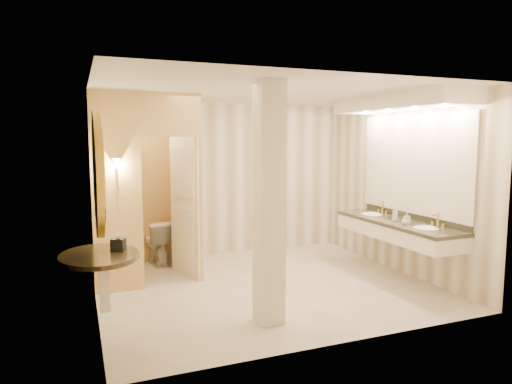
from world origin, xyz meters
TOP-DOWN VIEW (x-y plane):
  - floor at (0.00, 0.00)m, footprint 4.50×4.50m
  - ceiling at (0.00, 0.00)m, footprint 4.50×4.50m
  - wall_back at (0.00, 2.00)m, footprint 4.50×0.02m
  - wall_front at (0.00, -2.00)m, footprint 4.50×0.02m
  - wall_left at (-2.25, 0.00)m, footprint 0.02×4.00m
  - wall_right at (2.25, 0.00)m, footprint 0.02×4.00m
  - toilet_closet at (-1.12, 0.97)m, footprint 1.50×1.55m
  - wall_sconce at (-1.93, 0.43)m, footprint 0.14×0.14m
  - vanity at (1.98, -0.40)m, footprint 0.75×2.44m
  - console_shelf at (-2.21, -0.87)m, footprint 1.00×1.00m
  - pillar at (-0.45, -1.22)m, footprint 0.29×0.29m
  - tissue_box at (-2.03, -0.82)m, footprint 0.18×0.18m
  - toilet at (-1.21, 1.71)m, footprint 0.50×0.77m
  - soap_bottle_a at (1.96, -0.61)m, footprint 0.08×0.08m
  - soap_bottle_b at (1.84, -0.70)m, footprint 0.10×0.10m
  - soap_bottle_c at (1.91, -0.41)m, footprint 0.10×0.10m

SIDE VIEW (x-z plane):
  - floor at x=0.00m, z-range 0.00..0.00m
  - toilet at x=-1.21m, z-range 0.00..0.73m
  - soap_bottle_b at x=1.84m, z-range 0.88..0.98m
  - tissue_box at x=-2.03m, z-range 0.88..1.01m
  - soap_bottle_a at x=1.96m, z-range 0.88..1.03m
  - soap_bottle_c at x=1.91m, z-range 0.88..1.08m
  - console_shelf at x=-2.21m, z-range 0.37..2.32m
  - wall_back at x=0.00m, z-range 0.00..2.70m
  - wall_front at x=0.00m, z-range 0.00..2.70m
  - wall_left at x=-2.25m, z-range 0.00..2.70m
  - wall_right at x=2.25m, z-range 0.00..2.70m
  - pillar at x=-0.45m, z-range 0.00..2.70m
  - toilet_closet at x=-1.12m, z-range 0.04..2.74m
  - vanity at x=1.98m, z-range 0.58..2.67m
  - wall_sconce at x=-1.93m, z-range 1.52..1.94m
  - ceiling at x=0.00m, z-range 2.70..2.70m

